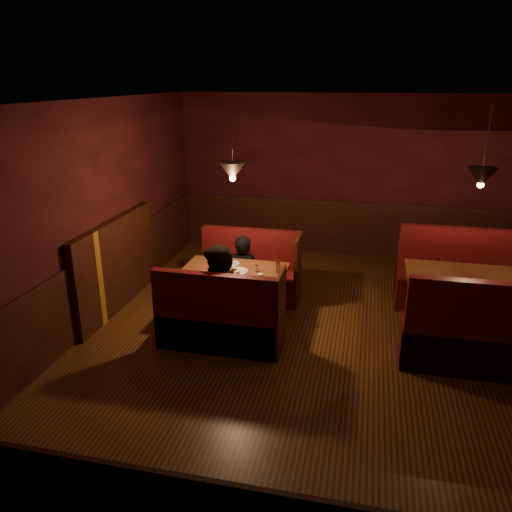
% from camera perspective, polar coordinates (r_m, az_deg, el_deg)
% --- Properties ---
extents(room, '(6.02, 7.02, 2.92)m').
position_cam_1_polar(room, '(6.05, 5.05, -0.56)').
color(room, '#3F2213').
rests_on(room, ground).
extents(main_table, '(1.38, 0.84, 0.96)m').
position_cam_1_polar(main_table, '(6.69, -2.39, -2.89)').
color(main_table, '#502B0F').
rests_on(main_table, ground).
extents(main_bench_far, '(1.51, 0.54, 1.03)m').
position_cam_1_polar(main_bench_far, '(7.48, -0.69, -2.36)').
color(main_bench_far, '#560A16').
rests_on(main_bench_far, ground).
extents(main_bench_near, '(1.51, 0.54, 1.03)m').
position_cam_1_polar(main_bench_near, '(6.11, -4.14, -7.73)').
color(main_bench_near, '#560A16').
rests_on(main_bench_near, ground).
extents(second_table, '(1.45, 0.93, 0.82)m').
position_cam_1_polar(second_table, '(6.82, 22.70, -3.69)').
color(second_table, '#502B0F').
rests_on(second_table, ground).
extents(second_bench_far, '(1.60, 0.60, 1.15)m').
position_cam_1_polar(second_bench_far, '(7.71, 21.74, -2.86)').
color(second_bench_far, '#560A16').
rests_on(second_bench_far, ground).
extents(second_bench_near, '(1.60, 0.60, 1.15)m').
position_cam_1_polar(second_bench_near, '(6.16, 23.92, -8.91)').
color(second_bench_near, '#560A16').
rests_on(second_bench_near, ground).
extents(diner_a, '(0.51, 0.34, 1.39)m').
position_cam_1_polar(diner_a, '(7.17, -1.55, -0.24)').
color(diner_a, black).
rests_on(diner_a, ground).
extents(diner_b, '(0.95, 0.84, 1.62)m').
position_cam_1_polar(diner_b, '(6.02, -4.04, -3.11)').
color(diner_b, black).
rests_on(diner_b, ground).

